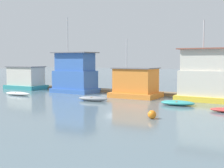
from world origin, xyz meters
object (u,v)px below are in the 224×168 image
at_px(dinghy_teal, 178,103).
at_px(mooring_post_near_left, 60,84).
at_px(buoy_orange, 152,115).
at_px(dinghy_grey, 93,99).
at_px(houseboat_teal, 26,78).
at_px(houseboat_blue, 75,74).
at_px(houseboat_orange, 136,83).
at_px(dinghy_white, 18,94).
at_px(houseboat_yellow, 215,76).

height_order(dinghy_teal, mooring_post_near_left, mooring_post_near_left).
distance_m(mooring_post_near_left, buoy_orange, 23.47).
relative_size(dinghy_grey, dinghy_teal, 1.00).
bearing_deg(dinghy_teal, dinghy_grey, -170.47).
height_order(houseboat_teal, houseboat_blue, houseboat_blue).
height_order(houseboat_blue, buoy_orange, houseboat_blue).
bearing_deg(houseboat_orange, dinghy_teal, -31.54).
bearing_deg(houseboat_teal, houseboat_orange, -3.41).
height_order(houseboat_teal, dinghy_teal, houseboat_teal).
bearing_deg(dinghy_white, dinghy_teal, 4.71).
bearing_deg(dinghy_teal, houseboat_orange, 148.46).
bearing_deg(mooring_post_near_left, dinghy_grey, -35.47).
bearing_deg(houseboat_yellow, mooring_post_near_left, 176.68).
relative_size(houseboat_teal, mooring_post_near_left, 3.23).
bearing_deg(houseboat_blue, mooring_post_near_left, 158.58).
height_order(houseboat_teal, houseboat_yellow, houseboat_yellow).
bearing_deg(dinghy_teal, dinghy_white, -175.29).
height_order(dinghy_teal, buoy_orange, buoy_orange).
xyz_separation_m(houseboat_orange, mooring_post_near_left, (-12.78, 2.31, -0.70)).
height_order(houseboat_blue, houseboat_orange, houseboat_blue).
height_order(houseboat_blue, mooring_post_near_left, houseboat_blue).
relative_size(dinghy_white, dinghy_grey, 1.13).
bearing_deg(houseboat_yellow, dinghy_teal, -115.36).
bearing_deg(houseboat_orange, houseboat_blue, 174.73).
height_order(houseboat_teal, dinghy_white, houseboat_teal).
distance_m(houseboat_teal, mooring_post_near_left, 5.37).
height_order(dinghy_white, dinghy_teal, dinghy_teal).
bearing_deg(mooring_post_near_left, houseboat_teal, -166.59).
relative_size(houseboat_blue, dinghy_teal, 2.93).
distance_m(houseboat_yellow, dinghy_teal, 5.77).
bearing_deg(houseboat_orange, houseboat_yellow, 7.41).
bearing_deg(mooring_post_near_left, houseboat_yellow, -3.32).
relative_size(houseboat_teal, dinghy_grey, 1.70).
xyz_separation_m(houseboat_teal, dinghy_grey, (15.61, -6.19, -1.29)).
height_order(houseboat_teal, mooring_post_near_left, houseboat_teal).
xyz_separation_m(houseboat_teal, houseboat_blue, (8.94, -0.24, 0.83)).
bearing_deg(dinghy_white, houseboat_orange, 22.26).
bearing_deg(dinghy_white, houseboat_yellow, 16.68).
relative_size(houseboat_teal, houseboat_blue, 0.58).
xyz_separation_m(dinghy_grey, mooring_post_near_left, (-10.43, 7.43, 0.61)).
bearing_deg(dinghy_white, buoy_orange, -16.42).
bearing_deg(houseboat_yellow, buoy_orange, -98.38).
distance_m(dinghy_white, dinghy_grey, 10.52).
relative_size(dinghy_teal, mooring_post_near_left, 1.91).
relative_size(houseboat_yellow, dinghy_grey, 2.52).
distance_m(houseboat_blue, houseboat_yellow, 17.34).
xyz_separation_m(houseboat_teal, houseboat_orange, (17.96, -1.07, 0.03)).
xyz_separation_m(houseboat_orange, buoy_orange, (6.54, -10.99, -1.25)).
xyz_separation_m(dinghy_teal, buoy_orange, (0.49, -7.28, 0.08)).
height_order(houseboat_yellow, buoy_orange, houseboat_yellow).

